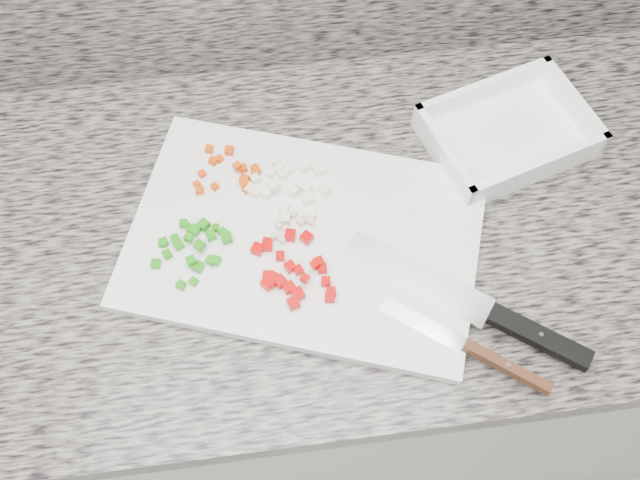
% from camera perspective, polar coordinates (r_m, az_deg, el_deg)
% --- Properties ---
extents(cabinet, '(3.92, 0.62, 0.86)m').
position_cam_1_polar(cabinet, '(1.46, -4.57, -7.91)').
color(cabinet, silver).
rests_on(cabinet, ground).
extents(countertop, '(3.96, 0.64, 0.04)m').
position_cam_1_polar(countertop, '(1.05, -6.30, 0.60)').
color(countertop, slate).
rests_on(countertop, cabinet).
extents(cutting_board, '(0.56, 0.47, 0.02)m').
position_cam_1_polar(cutting_board, '(1.00, -1.28, 0.12)').
color(cutting_board, white).
rests_on(cutting_board, countertop).
extents(carrot_pile, '(0.10, 0.09, 0.02)m').
position_cam_1_polar(carrot_pile, '(1.05, -7.11, 5.45)').
color(carrot_pile, '#D34004').
rests_on(carrot_pile, cutting_board).
extents(onion_pile, '(0.12, 0.11, 0.02)m').
position_cam_1_polar(onion_pile, '(1.03, -2.47, 4.22)').
color(onion_pile, white).
rests_on(onion_pile, cutting_board).
extents(green_pepper_pile, '(0.11, 0.11, 0.02)m').
position_cam_1_polar(green_pepper_pile, '(1.00, -9.95, -0.43)').
color(green_pepper_pile, '#1B860C').
rests_on(green_pepper_pile, cutting_board).
extents(red_pepper_pile, '(0.11, 0.12, 0.02)m').
position_cam_1_polar(red_pepper_pile, '(0.96, -2.39, -2.51)').
color(red_pepper_pile, '#C10402').
rests_on(red_pepper_pile, cutting_board).
extents(garlic_pile, '(0.06, 0.06, 0.01)m').
position_cam_1_polar(garlic_pile, '(1.00, -2.32, 1.11)').
color(garlic_pile, beige).
rests_on(garlic_pile, cutting_board).
extents(chef_knife, '(0.30, 0.24, 0.02)m').
position_cam_1_polar(chef_knife, '(0.97, 13.88, -5.93)').
color(chef_knife, silver).
rests_on(chef_knife, cutting_board).
extents(paring_knife, '(0.20, 0.16, 0.02)m').
position_cam_1_polar(paring_knife, '(0.94, 13.05, -9.01)').
color(paring_knife, silver).
rests_on(paring_knife, cutting_board).
extents(tray, '(0.28, 0.23, 0.05)m').
position_cam_1_polar(tray, '(1.13, 14.77, 8.22)').
color(tray, white).
rests_on(tray, countertop).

